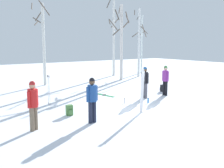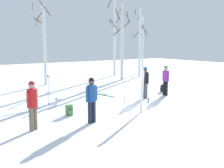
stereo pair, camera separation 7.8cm
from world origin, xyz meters
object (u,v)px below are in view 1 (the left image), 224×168
backpack_1 (69,110)px  birch_tree_2 (43,41)px  ski_pair_lying_0 (104,95)px  water_bottle_0 (124,101)px  ski_pair_planted_0 (142,91)px  water_bottle_1 (148,101)px  ski_poles_0 (49,89)px  backpack_0 (163,88)px  backpack_2 (34,105)px  birch_tree_6 (142,43)px  person_1 (145,80)px  birch_tree_4 (114,36)px  birch_tree_5 (139,42)px  person_0 (165,78)px  person_2 (92,97)px  person_3 (33,102)px  birch_tree_3 (122,41)px

backpack_1 → birch_tree_2: bearing=76.2°
ski_pair_lying_0 → water_bottle_0: size_ratio=6.47×
ski_pair_planted_0 → birch_tree_2: size_ratio=0.33×
water_bottle_1 → ski_poles_0: bearing=150.2°
backpack_0 → backpack_2: 8.08m
water_bottle_0 → water_bottle_1: 1.20m
backpack_2 → birch_tree_6: size_ratio=0.07×
ski_pair_planted_0 → birch_tree_2: bearing=94.2°
person_1 → birch_tree_4: birch_tree_4 is taller
ski_poles_0 → birch_tree_5: size_ratio=0.24×
person_0 → backpack_1: size_ratio=3.90×
person_2 → person_3: 2.13m
person_1 → backpack_1: 5.04m
ski_pair_lying_0 → person_2: bearing=-127.4°
person_0 → water_bottle_0: 3.33m
ski_pair_planted_0 → backpack_2: (-3.70, 3.10, -0.73)m
ski_pair_lying_0 → ski_poles_0: 3.62m
backpack_1 → birch_tree_4: birch_tree_4 is taller
water_bottle_1 → person_1: bearing=56.9°
person_2 → ski_pair_planted_0: 2.51m
person_3 → ski_poles_0: person_3 is taller
ski_poles_0 → birch_tree_6: size_ratio=0.24×
ski_poles_0 → backpack_0: (7.13, -0.57, -0.56)m
water_bottle_0 → person_3: bearing=-163.4°
person_1 → birch_tree_2: (-2.86, 7.51, 2.11)m
birch_tree_3 → birch_tree_4: (1.22, 2.85, 0.46)m
person_2 → water_bottle_0: size_ratio=6.56×
person_2 → backpack_1: 1.64m
birch_tree_6 → birch_tree_2: bearing=-168.6°
person_1 → person_2: same height
person_0 → backpack_1: bearing=-172.8°
ski_poles_0 → water_bottle_0: (3.20, -1.83, -0.65)m
person_1 → water_bottle_0: (-1.70, -0.41, -0.86)m
ski_pair_planted_0 → birch_tree_5: birch_tree_5 is taller
backpack_2 → birch_tree_3: birch_tree_3 is taller
person_0 → backpack_1: 6.50m
ski_poles_0 → backpack_1: size_ratio=3.29×
backpack_0 → water_bottle_0: 4.14m
person_2 → water_bottle_1: (3.99, 1.29, -0.86)m
backpack_0 → backpack_1: bearing=-166.4°
ski_pair_planted_0 → backpack_0: bearing=35.3°
ski_pair_planted_0 → ski_pair_lying_0: bearing=80.0°
person_0 → birch_tree_5: (4.43, 7.58, 2.12)m
backpack_2 → water_bottle_1: backpack_2 is taller
ski_poles_0 → birch_tree_4: size_ratio=0.20×
backpack_1 → water_bottle_0: 3.24m
person_0 → ski_poles_0: 6.57m
person_0 → birch_tree_3: size_ratio=0.29×
person_0 → birch_tree_5: bearing=59.7°
ski_pair_planted_0 → ski_poles_0: size_ratio=1.31×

